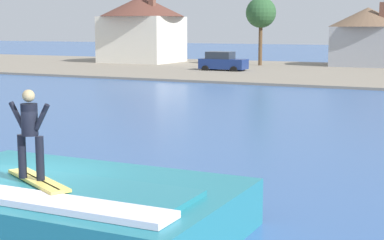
# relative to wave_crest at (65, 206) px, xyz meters

# --- Properties ---
(ground_plane) EXTENTS (260.00, 260.00, 0.00)m
(ground_plane) POSITION_rel_wave_crest_xyz_m (-1.14, 0.16, -0.52)
(ground_plane) COLOR #375E9D
(wave_crest) EXTENTS (6.86, 4.25, 1.10)m
(wave_crest) POSITION_rel_wave_crest_xyz_m (0.00, 0.00, 0.00)
(wave_crest) COLOR teal
(wave_crest) RESTS_ON ground_plane
(surfboard) EXTENTS (2.12, 1.39, 0.06)m
(surfboard) POSITION_rel_wave_crest_xyz_m (-0.27, -0.47, 0.61)
(surfboard) COLOR #EAD159
(surfboard) RESTS_ON wave_crest
(surfer) EXTENTS (0.97, 0.32, 1.75)m
(surfer) POSITION_rel_wave_crest_xyz_m (-0.37, -0.53, 1.62)
(surfer) COLOR black
(surfer) RESTS_ON surfboard
(shoreline_bank) EXTENTS (120.00, 26.93, 0.18)m
(shoreline_bank) POSITION_rel_wave_crest_xyz_m (-1.14, 44.65, -0.43)
(shoreline_bank) COLOR gray
(shoreline_bank) RESTS_ON ground_plane
(car_near_shore) EXTENTS (4.24, 2.09, 1.86)m
(car_near_shore) POSITION_rel_wave_crest_xyz_m (-14.15, 41.67, 0.43)
(car_near_shore) COLOR navy
(car_near_shore) RESTS_ON ground_plane
(house_with_chimney) EXTENTS (9.47, 9.47, 7.73)m
(house_with_chimney) POSITION_rel_wave_crest_xyz_m (-27.30, 49.84, 3.64)
(house_with_chimney) COLOR silver
(house_with_chimney) RESTS_ON ground_plane
(house_small_cottage) EXTENTS (7.74, 7.74, 6.45)m
(house_small_cottage) POSITION_rel_wave_crest_xyz_m (-3.60, 53.90, 2.78)
(house_small_cottage) COLOR #9EA3AD
(house_small_cottage) RESTS_ON ground_plane
(tree_tall_bare) EXTENTS (3.07, 3.07, 7.04)m
(tree_tall_bare) POSITION_rel_wave_crest_xyz_m (-13.53, 50.07, 4.91)
(tree_tall_bare) COLOR brown
(tree_tall_bare) RESTS_ON ground_plane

